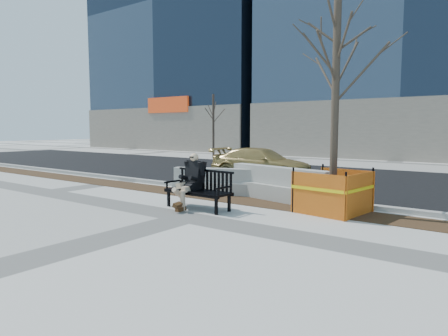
{
  "coord_description": "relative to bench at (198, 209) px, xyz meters",
  "views": [
    {
      "loc": [
        6.23,
        -6.95,
        2.11
      ],
      "look_at": [
        -0.03,
        1.51,
        1.05
      ],
      "focal_mm": 32.13,
      "sensor_mm": 36.0,
      "label": 1
    }
  ],
  "objects": [
    {
      "name": "ground",
      "position": [
        0.43,
        -0.91,
        0.0
      ],
      "size": [
        120.0,
        120.0,
        0.0
      ],
      "primitive_type": "plane",
      "color": "beige",
      "rests_on": "ground"
    },
    {
      "name": "mulch_strip",
      "position": [
        0.43,
        1.69,
        0.0
      ],
      "size": [
        40.0,
        1.2,
        0.02
      ],
      "primitive_type": "cube",
      "color": "#47301C",
      "rests_on": "ground"
    },
    {
      "name": "asphalt_street",
      "position": [
        0.43,
        7.89,
        0.0
      ],
      "size": [
        60.0,
        10.4,
        0.01
      ],
      "primitive_type": "cube",
      "color": "black",
      "rests_on": "ground"
    },
    {
      "name": "curb",
      "position": [
        0.43,
        2.64,
        0.06
      ],
      "size": [
        60.0,
        0.25,
        0.12
      ],
      "primitive_type": "cube",
      "color": "#9E9B93",
      "rests_on": "ground"
    },
    {
      "name": "building_left",
      "position": [
        -21.57,
        25.09,
        14.0
      ],
      "size": [
        20.0,
        12.0,
        28.0
      ],
      "primitive_type": "cube",
      "color": "#192333",
      "rests_on": "ground"
    },
    {
      "name": "bench",
      "position": [
        0.0,
        0.0,
        0.0
      ],
      "size": [
        1.96,
        0.78,
        1.03
      ],
      "primitive_type": null,
      "rotation": [
        0.0,
        0.0,
        -0.05
      ],
      "color": "black",
      "rests_on": "ground"
    },
    {
      "name": "seated_man",
      "position": [
        -0.26,
        0.06,
        0.0
      ],
      "size": [
        0.66,
        1.05,
        1.43
      ],
      "primitive_type": null,
      "rotation": [
        0.0,
        0.0,
        -0.05
      ],
      "color": "black",
      "rests_on": "ground"
    },
    {
      "name": "tree_fence",
      "position": [
        2.97,
        1.69,
        0.0
      ],
      "size": [
        2.53,
        2.53,
        5.63
      ],
      "primitive_type": null,
      "rotation": [
        0.0,
        0.0,
        -0.13
      ],
      "color": "orange",
      "rests_on": "ground"
    },
    {
      "name": "sedan",
      "position": [
        -1.96,
        6.43,
        0.0
      ],
      "size": [
        4.5,
        2.14,
        1.27
      ],
      "primitive_type": "imported",
      "rotation": [
        0.0,
        0.0,
        1.66
      ],
      "color": "#A48846",
      "rests_on": "ground"
    },
    {
      "name": "jersey_barrier_left",
      "position": [
        -0.96,
        2.16,
        0.0
      ],
      "size": [
        2.94,
        1.61,
        0.84
      ],
      "primitive_type": null,
      "rotation": [
        0.0,
        0.0,
        0.37
      ],
      "color": "#A3A098",
      "rests_on": "ground"
    },
    {
      "name": "jersey_barrier_right",
      "position": [
        1.06,
        2.37,
        0.0
      ],
      "size": [
        3.5,
        1.4,
        0.98
      ],
      "primitive_type": null,
      "rotation": [
        0.0,
        0.0,
        -0.22
      ],
      "color": "#A9A79E",
      "rests_on": "ground"
    },
    {
      "name": "far_tree_left",
      "position": [
        -10.36,
        13.91,
        0.0
      ],
      "size": [
        2.12,
        2.12,
        4.73
      ],
      "primitive_type": null,
      "rotation": [
        0.0,
        0.0,
        0.24
      ],
      "color": "#48392E",
      "rests_on": "ground"
    }
  ]
}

